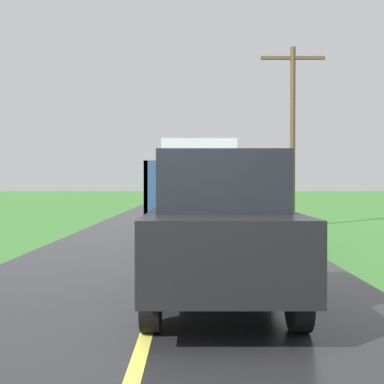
% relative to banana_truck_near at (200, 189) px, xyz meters
% --- Properties ---
extents(road_surface, '(6.40, 120.00, 0.08)m').
position_rel_banana_truck_near_xyz_m(road_surface, '(-0.67, -9.53, -1.42)').
color(road_surface, '#232326').
rests_on(road_surface, ground).
extents(centre_line, '(0.14, 108.00, 0.01)m').
position_rel_banana_truck_near_xyz_m(centre_line, '(-0.67, -9.53, -1.38)').
color(centre_line, '#E0D64C').
rests_on(centre_line, road_surface).
extents(banana_truck_near, '(2.38, 5.82, 2.80)m').
position_rel_banana_truck_near_xyz_m(banana_truck_near, '(0.00, 0.00, 0.00)').
color(banana_truck_near, '#2D2D30').
rests_on(banana_truck_near, road_surface).
extents(utility_pole_roadside, '(2.40, 0.20, 6.72)m').
position_rel_banana_truck_near_xyz_m(utility_pole_roadside, '(3.57, 4.99, 2.23)').
color(utility_pole_roadside, brown).
rests_on(utility_pole_roadside, ground).
extents(following_car, '(1.74, 4.10, 1.92)m').
position_rel_banana_truck_near_xyz_m(following_car, '(0.14, -7.15, -0.39)').
color(following_car, black).
rests_on(following_car, road_surface).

